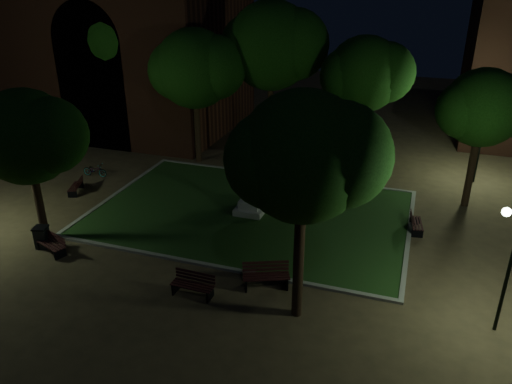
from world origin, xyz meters
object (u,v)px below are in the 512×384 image
Objects in this scene: monument at (251,196)px; bench_near_right at (266,276)px; trash_bin at (42,237)px; bench_west_near at (52,244)px; bench_right_side at (415,224)px; bench_far_side at (333,173)px; bicycle at (95,170)px; bench_left_side at (76,187)px; bench_near_left at (193,285)px.

monument reaches higher than bench_near_right.
bench_near_right is 1.91× the size of trash_bin.
bench_west_near reaches higher than bench_right_side.
monument is at bearing 66.08° from bench_far_side.
bicycle is (-10.23, 1.66, -0.56)m from monument.
trash_bin is at bearing -163.13° from bicycle.
bench_right_side is at bearing 28.28° from bench_near_right.
bicycle is (-3.39, 7.87, 0.00)m from bench_west_near.
bench_far_side is at bearing 70.28° from bench_west_near.
bicycle is (-18.04, 0.87, 0.03)m from bench_right_side.
bicycle is at bearing 170.64° from bench_left_side.
monument is 2.15× the size of bench_left_side.
bench_near_right is 13.34m from bench_left_side.
bench_near_right is 8.28m from bench_right_side.
bench_near_left is 7.09m from bench_west_near.
bench_west_near is at bearing 54.17° from bench_far_side.
bench_near_right is 1.16× the size of bench_west_near.
bench_near_right is at bearing -65.28° from monument.
bicycle is (-13.24, -4.14, 0.02)m from bench_far_side.
monument reaches higher than bicycle.
bench_near_right is 10.15m from trash_bin.
bench_far_side is (2.81, 12.83, -0.05)m from bench_near_left.
bench_west_near is (-6.84, -6.22, -0.56)m from monument.
bench_right_side is at bearing 23.78° from trash_bin.
bench_near_left is 7.81m from trash_bin.
bench_left_side is at bearing 112.80° from trash_bin.
bench_near_right reaches higher than bench_right_side.
trash_bin reaches higher than bench_far_side.
monument reaches higher than bench_near_left.
bench_near_right reaches higher than bench_left_side.
bench_right_side is (7.61, 7.82, -0.05)m from bench_near_left.
bicycle is at bearing 141.74° from bench_near_left.
trash_bin is (-7.74, 1.06, 0.08)m from bench_near_left.
bench_far_side is at bearing 35.63° from bench_right_side.
bench_near_right is 9.46m from bench_west_near.
bench_near_left is at bearing 36.91° from bench_left_side.
trash_bin is at bearing 159.13° from bench_near_right.
bench_left_side is 14.32m from bench_far_side.
bench_far_side is (-4.80, 5.00, 0.00)m from bench_right_side.
bench_near_right reaches higher than bench_near_left.
bench_west_near is at bearing 160.71° from bench_near_right.
bench_far_side is at bearing 62.56° from monument.
bench_near_left is 1.09× the size of bicycle.
bench_near_right is (2.40, 1.38, 0.04)m from bench_near_left.
bench_west_near is 8.57m from bicycle.
bench_far_side reaches higher than bench_right_side.
bench_west_near reaches higher than bench_left_side.
bench_near_left is 0.87× the size of bench_near_right.
bench_far_side is 13.87m from bicycle.
bench_near_left is 13.13m from bench_far_side.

